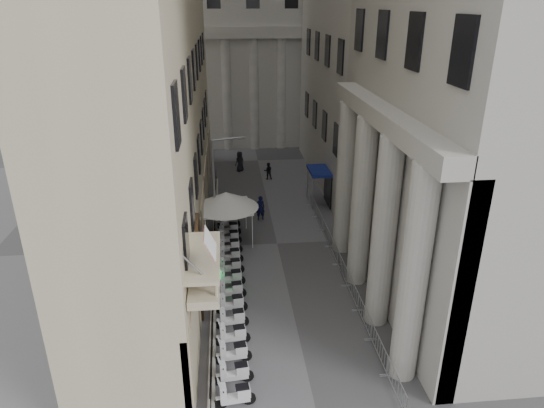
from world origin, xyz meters
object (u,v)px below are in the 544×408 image
Objects in this scene: pedestrian_a at (260,208)px; pedestrian_b at (268,171)px; security_tent at (228,201)px; street_lamp at (218,182)px; scooter_0 at (236,406)px; info_kiosk at (215,276)px.

pedestrian_b is (1.43, 9.16, -0.16)m from pedestrian_a.
security_tent reaches higher than pedestrian_a.
security_tent is 2.29× the size of pedestrian_a.
street_lamp is (-0.67, 0.36, 1.26)m from security_tent.
scooter_0 is at bearing -105.07° from street_lamp.
pedestrian_a reaches higher than pedestrian_b.
street_lamp reaches higher than security_tent.
pedestrian_b is (4.52, 12.17, -3.47)m from street_lamp.
pedestrian_a is at bearing -13.69° from scooter_0.
street_lamp reaches higher than scooter_0.
street_lamp is 4.12× the size of info_kiosk.
street_lamp is at bearing -3.81° from scooter_0.
street_lamp reaches higher than pedestrian_a.
security_tent is 6.60m from info_kiosk.
street_lamp is 7.37m from info_kiosk.
info_kiosk reaches higher than scooter_0.
pedestrian_b reaches higher than scooter_0.
scooter_0 is at bearing 81.86° from pedestrian_b.
info_kiosk is (-0.91, -6.18, -2.13)m from security_tent.
pedestrian_a is at bearing 72.13° from info_kiosk.
info_kiosk is at bearing 61.37° from pedestrian_a.
scooter_0 is 16.18m from street_lamp.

